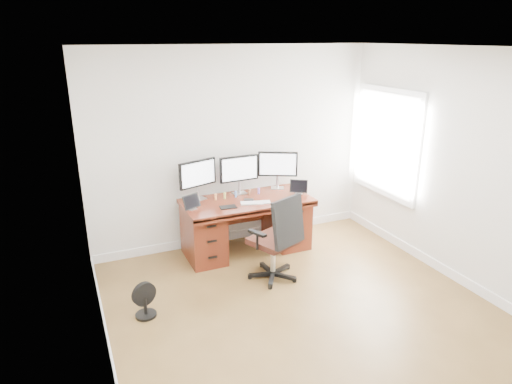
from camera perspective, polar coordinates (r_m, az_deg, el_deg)
name	(u,v)px	position (r m, az deg, el deg)	size (l,w,h in m)	color
ground	(314,322)	(4.92, 7.26, -15.85)	(4.50, 4.50, 0.00)	brown
back_wall	(234,148)	(6.25, -2.76, 5.52)	(4.00, 0.10, 2.70)	silver
right_wall	(469,172)	(5.64, 25.06, 2.30)	(0.10, 4.50, 2.70)	silver
desk	(246,223)	(6.17, -1.23, -3.90)	(1.70, 0.80, 0.75)	#582011
office_chair	(276,252)	(5.49, 2.55, -7.52)	(0.74, 0.74, 1.07)	black
floor_fan	(145,301)	(5.01, -13.73, -13.05)	(0.26, 0.22, 0.38)	black
monitor_left	(198,175)	(5.97, -7.30, 2.13)	(0.53, 0.21, 0.53)	silver
monitor_center	(239,170)	(6.15, -2.12, 2.77)	(0.55, 0.15, 0.53)	silver
monitor_right	(278,165)	(6.38, 2.74, 3.35)	(0.51, 0.28, 0.53)	silver
tablet_left	(192,203)	(5.72, -8.04, -1.33)	(0.25, 0.16, 0.19)	silver
tablet_right	(299,187)	(6.26, 5.40, 0.58)	(0.24, 0.19, 0.19)	silver
keyboard	(252,203)	(5.87, -0.51, -1.38)	(0.29, 0.12, 0.01)	silver
trackpad	(266,202)	(5.92, 1.21, -1.26)	(0.12, 0.12, 0.01)	silver
drawing_tablet	(228,207)	(5.76, -3.50, -1.88)	(0.21, 0.13, 0.01)	black
phone	(249,199)	(6.01, -0.91, -0.94)	(0.13, 0.06, 0.01)	black
figurine_orange	(216,196)	(6.01, -5.07, -0.55)	(0.04, 0.04, 0.09)	#F39E51
figurine_yellow	(225,195)	(6.05, -3.93, -0.39)	(0.04, 0.04, 0.09)	#CFCA59
figurine_blue	(236,194)	(6.10, -2.54, -0.19)	(0.04, 0.04, 0.09)	#5E8EDA
figurine_brown	(249,192)	(6.17, -0.87, 0.04)	(0.04, 0.04, 0.09)	brown
figurine_purple	(259,190)	(6.22, 0.34, 0.21)	(0.04, 0.04, 0.09)	#9668D7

